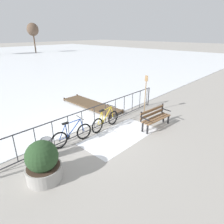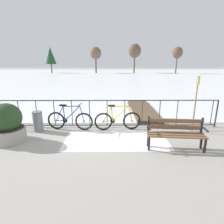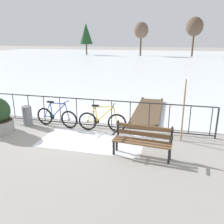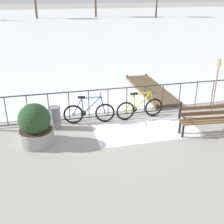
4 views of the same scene
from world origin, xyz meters
TOP-DOWN VIEW (x-y plane):
  - ground_plane at (0.00, 0.00)m, footprint 160.00×160.00m
  - snow_patch at (0.65, -1.20)m, footprint 3.29×1.63m
  - railing_fence at (0.00, 0.00)m, footprint 9.06×0.06m
  - bicycle_near_railing at (-1.03, -0.25)m, footprint 1.71×0.52m
  - bicycle_second at (0.72, -0.28)m, footprint 1.71×0.52m
  - park_bench at (2.33, -1.76)m, footprint 1.64×0.63m
  - planter_with_shrub at (-2.74, -1.26)m, footprint 1.01×1.01m
  - trash_bin at (-2.15, -0.40)m, footprint 0.35×0.35m
  - oar_upright at (3.40, -0.49)m, footprint 0.04×0.16m
  - wooden_dock at (2.08, 2.25)m, footprint 1.10×4.01m
  - tree_east_mid at (15.18, 34.86)m, footprint 2.26×2.26m

SIDE VIEW (x-z plane):
  - ground_plane at x=0.00m, z-range 0.00..0.00m
  - snow_patch at x=0.65m, z-range 0.00..0.01m
  - wooden_dock at x=2.08m, z-range 0.02..0.22m
  - bicycle_near_railing at x=-1.03m, z-range -0.12..0.86m
  - bicycle_second at x=0.72m, z-range -0.12..0.86m
  - trash_bin at x=-2.15m, z-range 0.01..0.74m
  - park_bench at x=2.33m, z-range 0.07..0.96m
  - railing_fence at x=0.00m, z-range 0.02..1.09m
  - planter_with_shrub at x=-2.74m, z-range -0.05..1.18m
  - oar_upright at x=3.40m, z-range 0.15..2.13m
  - tree_east_mid at x=15.18m, z-range 1.57..7.30m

